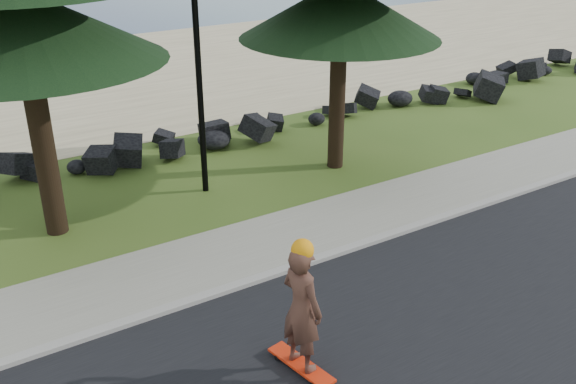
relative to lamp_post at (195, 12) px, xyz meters
name	(u,v)px	position (x,y,z in m)	size (l,w,h in m)	color
ground	(275,247)	(0.00, -3.20, -4.13)	(160.00, 160.00, 0.00)	#3C591B
road	(434,378)	(0.00, -7.70, -4.12)	(160.00, 7.00, 0.02)	black
kerb	(299,265)	(0.00, -4.10, -4.08)	(160.00, 0.20, 0.10)	#A59F94
sidewalk	(270,241)	(0.00, -3.00, -4.09)	(160.00, 2.00, 0.08)	gray
beach_sand	(75,82)	(0.00, 11.30, -4.13)	(160.00, 15.00, 0.01)	tan
seawall_boulders	(167,158)	(0.00, 2.40, -4.13)	(60.00, 2.40, 1.10)	black
lamp_post	(195,12)	(0.00, 0.00, 0.00)	(0.25, 0.14, 8.14)	black
skateboarder	(302,309)	(-1.55, -6.53, -3.03)	(0.59, 1.21, 2.20)	red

